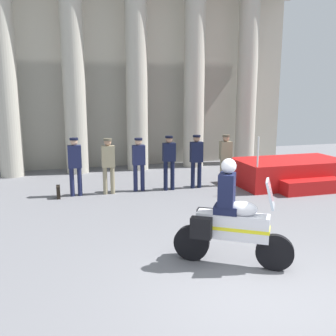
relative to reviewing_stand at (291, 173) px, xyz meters
name	(u,v)px	position (x,y,z in m)	size (l,w,h in m)	color
ground_plane	(256,292)	(-4.48, -5.82, -0.40)	(28.00, 28.00, 0.00)	slate
colonnade_backdrop	(134,62)	(-4.28, 4.52, 3.76)	(13.46, 1.67, 8.20)	#A49F91
reviewing_stand	(291,173)	(0.00, 0.00, 0.00)	(3.53, 2.38, 1.73)	#B71414
officer_in_row_0	(75,162)	(-6.83, 0.57, 0.60)	(0.39, 0.24, 1.71)	#191E42
officer_in_row_1	(108,162)	(-5.88, 0.53, 0.58)	(0.39, 0.24, 1.67)	gray
officer_in_row_2	(139,160)	(-4.94, 0.61, 0.56)	(0.39, 0.24, 1.64)	#191E42
officer_in_row_3	(169,158)	(-4.02, 0.47, 0.60)	(0.39, 0.24, 1.69)	black
officer_in_row_4	(196,157)	(-3.12, 0.49, 0.59)	(0.39, 0.24, 1.69)	black
officer_in_row_5	(226,156)	(-2.13, 0.49, 0.58)	(0.39, 0.24, 1.66)	#7A7056
motorcycle_with_rider	(229,221)	(-4.49, -4.81, 0.39)	(1.82, 1.27, 1.90)	black
briefcase_on_ground	(58,192)	(-7.34, 0.47, -0.22)	(0.10, 0.32, 0.36)	black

